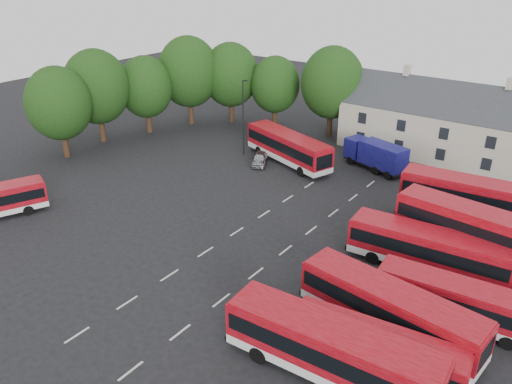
# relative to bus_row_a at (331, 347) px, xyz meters

# --- Properties ---
(ground) EXTENTS (140.00, 140.00, 0.00)m
(ground) POSITION_rel_bus_row_a_xyz_m (-14.25, 7.61, -2.07)
(ground) COLOR black
(ground) RESTS_ON ground
(lane_markings) EXTENTS (5.15, 33.80, 0.01)m
(lane_markings) POSITION_rel_bus_row_a_xyz_m (-11.75, 9.61, -2.06)
(lane_markings) COLOR beige
(lane_markings) RESTS_ON ground
(treeline) EXTENTS (29.92, 32.59, 12.01)m
(treeline) POSITION_rel_bus_row_a_xyz_m (-34.99, 26.97, 4.62)
(treeline) COLOR black
(treeline) RESTS_ON ground
(terrace_houses) EXTENTS (35.70, 7.13, 10.06)m
(terrace_houses) POSITION_rel_bus_row_a_xyz_m (-0.25, 37.61, 1.79)
(terrace_houses) COLOR beige
(terrace_houses) RESTS_ON ground
(bus_row_a) EXTENTS (12.32, 3.60, 3.44)m
(bus_row_a) POSITION_rel_bus_row_a_xyz_m (0.00, 0.00, 0.00)
(bus_row_a) COLOR silver
(bus_row_a) RESTS_ON ground
(bus_row_b) EXTENTS (9.97, 3.45, 2.76)m
(bus_row_b) POSITION_rel_bus_row_a_xyz_m (1.81, 1.92, -0.41)
(bus_row_b) COLOR silver
(bus_row_b) RESTS_ON ground
(bus_row_c) EXTENTS (11.88, 3.99, 3.29)m
(bus_row_c) POSITION_rel_bus_row_a_xyz_m (1.14, 5.33, -0.09)
(bus_row_c) COLOR silver
(bus_row_c) RESTS_ON ground
(bus_row_d) EXTENTS (10.27, 3.24, 2.86)m
(bus_row_d) POSITION_rel_bus_row_a_xyz_m (4.19, 8.95, -0.35)
(bus_row_d) COLOR silver
(bus_row_d) RESTS_ON ground
(bus_row_e) EXTENTS (11.82, 3.72, 3.29)m
(bus_row_e) POSITION_rel_bus_row_a_xyz_m (0.72, 13.52, -0.09)
(bus_row_e) COLOR silver
(bus_row_e) RESTS_ON ground
(bus_dd_south) EXTENTS (11.75, 3.72, 4.74)m
(bus_dd_south) POSITION_rel_bus_row_a_xyz_m (3.10, 16.11, 0.63)
(bus_dd_south) COLOR silver
(bus_dd_south) RESTS_ON ground
(bus_dd_north) EXTENTS (11.69, 3.82, 4.71)m
(bus_dd_north) POSITION_rel_bus_row_a_xyz_m (1.41, 21.52, 0.61)
(bus_dd_north) COLOR silver
(bus_dd_north) RESTS_ON ground
(bus_north) EXTENTS (12.32, 6.43, 3.41)m
(bus_north) POSITION_rel_bus_row_a_xyz_m (-19.39, 25.41, -0.01)
(bus_north) COLOR silver
(bus_north) RESTS_ON ground
(box_truck) EXTENTS (7.61, 4.18, 3.18)m
(box_truck) POSITION_rel_bus_row_a_xyz_m (-10.58, 29.41, -0.28)
(box_truck) COLOR black
(box_truck) RESTS_ON ground
(silver_car) EXTENTS (3.16, 4.13, 1.31)m
(silver_car) POSITION_rel_bus_row_a_xyz_m (-21.67, 23.18, -1.41)
(silver_car) COLOR #A4A7AB
(silver_car) RESTS_ON ground
(lamppost) EXTENTS (0.62, 0.35, 8.90)m
(lamppost) POSITION_rel_bus_row_a_xyz_m (-25.01, 24.51, 2.69)
(lamppost) COLOR black
(lamppost) RESTS_ON ground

